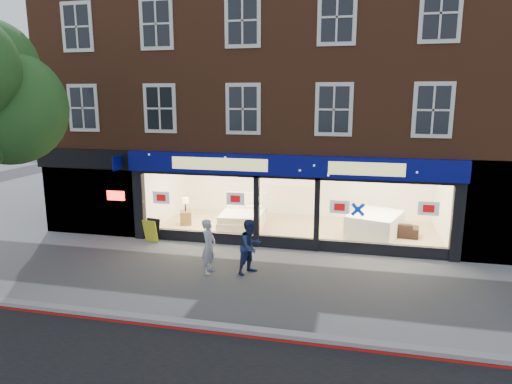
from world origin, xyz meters
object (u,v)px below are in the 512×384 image
(display_bed, at_px, (243,218))
(a_board, at_px, (152,230))
(mattress_stack, at_px, (375,224))
(sofa, at_px, (392,228))
(pedestrian_grey, at_px, (209,246))
(pedestrian_blue, at_px, (250,247))

(display_bed, bearing_deg, a_board, -142.91)
(mattress_stack, height_order, a_board, mattress_stack)
(sofa, xyz_separation_m, pedestrian_grey, (-5.59, -4.85, 0.46))
(display_bed, distance_m, a_board, 3.72)
(pedestrian_grey, bearing_deg, sofa, -47.83)
(pedestrian_blue, bearing_deg, mattress_stack, -7.76)
(display_bed, xyz_separation_m, mattress_stack, (5.14, -0.09, 0.09))
(display_bed, height_order, pedestrian_grey, pedestrian_grey)
(display_bed, relative_size, a_board, 2.60)
(a_board, xyz_separation_m, pedestrian_blue, (4.23, -2.14, 0.41))
(display_bed, bearing_deg, pedestrian_grey, -91.43)
(pedestrian_grey, bearing_deg, a_board, 52.83)
(a_board, relative_size, pedestrian_grey, 0.51)
(a_board, bearing_deg, mattress_stack, 25.21)
(sofa, distance_m, pedestrian_blue, 6.36)
(pedestrian_grey, bearing_deg, pedestrian_blue, -77.40)
(a_board, bearing_deg, pedestrian_blue, -18.02)
(mattress_stack, xyz_separation_m, pedestrian_blue, (-3.72, -4.48, 0.31))
(display_bed, relative_size, pedestrian_blue, 1.33)
(mattress_stack, distance_m, a_board, 8.29)
(mattress_stack, height_order, pedestrian_blue, pedestrian_blue)
(display_bed, relative_size, pedestrian_grey, 1.33)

